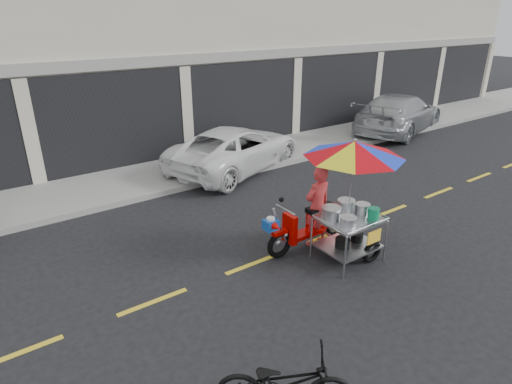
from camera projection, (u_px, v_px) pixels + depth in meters
ground at (329, 235)px, 9.15m from camera, size 90.00×90.00×0.00m
sidewalk at (204, 163)px, 13.26m from camera, size 45.00×3.00×0.15m
shophouse_block at (199, 17)px, 16.98m from camera, size 36.00×8.11×10.40m
centerline at (329, 234)px, 9.15m from camera, size 42.00×0.10×0.01m
white_pickup at (236, 148)px, 12.79m from camera, size 5.10×3.59×1.29m
silver_pickup at (399, 113)px, 16.82m from camera, size 5.55×3.52×1.50m
near_bicycle at (285, 383)px, 4.95m from camera, size 1.61×1.41×0.84m
food_vendor_rig at (339, 182)px, 7.92m from camera, size 2.34×1.88×2.37m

